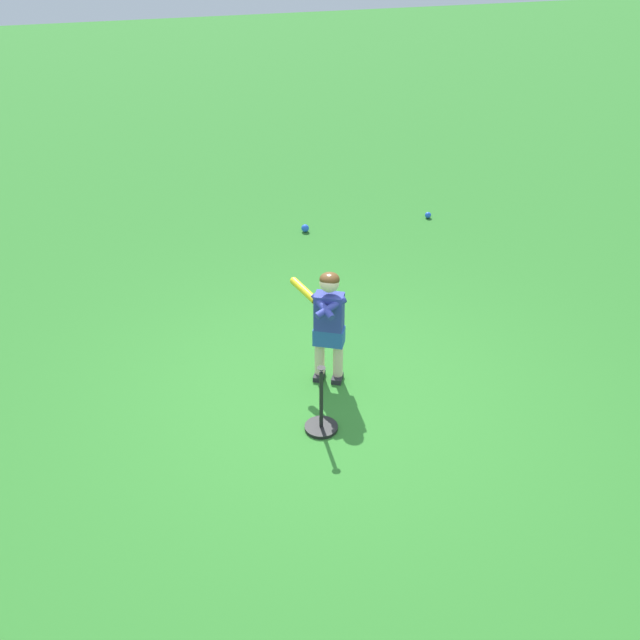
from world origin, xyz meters
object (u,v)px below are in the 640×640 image
(child_batter, at_px, (328,317))
(play_ball_by_bucket, at_px, (305,228))
(batting_tee, at_px, (321,419))
(play_ball_behind_batter, at_px, (428,215))

(child_batter, bearing_deg, play_ball_by_bucket, 79.16)
(child_batter, height_order, play_ball_by_bucket, child_batter)
(play_ball_by_bucket, xyz_separation_m, batting_tee, (-0.86, -3.88, 0.05))
(play_ball_by_bucket, bearing_deg, child_batter, -100.84)
(child_batter, relative_size, play_ball_by_bucket, 10.85)
(child_batter, relative_size, play_ball_behind_batter, 12.99)
(child_batter, height_order, batting_tee, child_batter)
(play_ball_by_bucket, bearing_deg, play_ball_behind_batter, -0.21)
(child_batter, relative_size, batting_tee, 1.74)
(play_ball_behind_batter, relative_size, batting_tee, 0.13)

